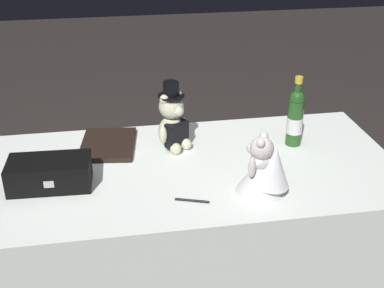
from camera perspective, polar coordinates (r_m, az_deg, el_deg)
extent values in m
cube|color=white|center=(2.27, 0.00, -11.08)|extent=(1.65, 0.82, 0.78)
ellipsoid|color=beige|center=(2.17, -2.26, 1.37)|extent=(0.12, 0.10, 0.14)
cube|color=black|center=(2.15, -1.70, 1.10)|extent=(0.11, 0.09, 0.11)
sphere|color=beige|center=(2.13, -2.31, 4.17)|extent=(0.10, 0.10, 0.10)
sphere|color=beige|center=(2.10, -1.51, 3.67)|extent=(0.04, 0.04, 0.04)
sphere|color=beige|center=(2.09, -3.09, 4.96)|extent=(0.04, 0.04, 0.04)
sphere|color=beige|center=(2.13, -1.59, 5.47)|extent=(0.04, 0.04, 0.04)
ellipsoid|color=beige|center=(2.12, -3.23, 1.02)|extent=(0.03, 0.03, 0.08)
ellipsoid|color=beige|center=(2.19, -0.82, 1.97)|extent=(0.03, 0.03, 0.08)
sphere|color=beige|center=(2.13, -1.81, -0.53)|extent=(0.05, 0.05, 0.05)
sphere|color=beige|center=(2.17, -0.56, 0.00)|extent=(0.05, 0.05, 0.05)
cylinder|color=black|center=(2.11, -2.34, 5.37)|extent=(0.11, 0.11, 0.01)
cylinder|color=black|center=(2.10, -2.35, 6.18)|extent=(0.06, 0.06, 0.06)
cone|color=white|center=(1.87, 7.54, -3.42)|extent=(0.18, 0.18, 0.14)
ellipsoid|color=white|center=(1.84, 7.65, -1.82)|extent=(0.08, 0.07, 0.06)
sphere|color=silver|center=(1.82, 7.74, -0.50)|extent=(0.09, 0.09, 0.09)
sphere|color=silver|center=(1.83, 6.60, -0.48)|extent=(0.04, 0.04, 0.04)
sphere|color=silver|center=(1.83, 7.98, 0.88)|extent=(0.03, 0.03, 0.03)
sphere|color=silver|center=(1.78, 7.64, 0.06)|extent=(0.03, 0.03, 0.03)
ellipsoid|color=silver|center=(1.89, 7.25, -1.20)|extent=(0.03, 0.03, 0.08)
ellipsoid|color=silver|center=(1.81, 6.68, -2.59)|extent=(0.03, 0.03, 0.08)
cone|color=white|center=(1.84, 9.06, -2.50)|extent=(0.19, 0.18, 0.16)
cylinder|color=#23501D|center=(2.23, 11.33, 2.33)|extent=(0.07, 0.07, 0.20)
sphere|color=#23501D|center=(2.18, 11.60, 5.02)|extent=(0.07, 0.07, 0.07)
cylinder|color=#23501D|center=(2.16, 11.72, 6.22)|extent=(0.03, 0.03, 0.08)
cylinder|color=gold|center=(2.15, 11.79, 6.98)|extent=(0.03, 0.03, 0.03)
cylinder|color=silver|center=(2.23, 11.31, 2.10)|extent=(0.07, 0.07, 0.07)
cylinder|color=black|center=(1.83, 0.01, -6.29)|extent=(0.12, 0.05, 0.01)
cone|color=silver|center=(1.84, -1.89, -6.11)|extent=(0.02, 0.01, 0.01)
cube|color=black|center=(1.97, -15.52, -3.14)|extent=(0.31, 0.17, 0.11)
cube|color=#B7B7BF|center=(1.90, -15.60, -4.31)|extent=(0.04, 0.01, 0.03)
cube|color=black|center=(2.23, -9.30, -0.05)|extent=(0.26, 0.32, 0.02)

